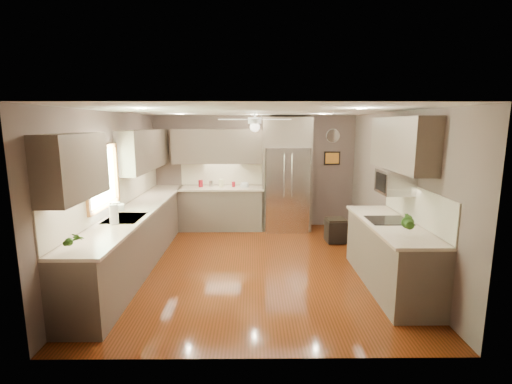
{
  "coord_description": "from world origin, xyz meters",
  "views": [
    {
      "loc": [
        -0.03,
        -5.83,
        2.3
      ],
      "look_at": [
        0.02,
        0.6,
        1.12
      ],
      "focal_mm": 26.0,
      "sensor_mm": 36.0,
      "label": 1
    }
  ],
  "objects_px": {
    "potted_plant_right": "(409,222)",
    "bowl": "(245,186)",
    "canister_b": "(211,184)",
    "stool": "(336,230)",
    "canister_d": "(234,184)",
    "soap_bottle": "(122,207)",
    "paper_towel": "(114,214)",
    "canister_a": "(201,183)",
    "refrigerator": "(286,176)",
    "microwave": "(395,182)",
    "potted_plant_left": "(74,240)",
    "canister_c": "(221,183)"
  },
  "relations": [
    {
      "from": "canister_a",
      "to": "soap_bottle",
      "type": "bearing_deg",
      "value": -110.2
    },
    {
      "from": "canister_d",
      "to": "refrigerator",
      "type": "bearing_deg",
      "value": -3.53
    },
    {
      "from": "soap_bottle",
      "to": "potted_plant_left",
      "type": "height_order",
      "value": "potted_plant_left"
    },
    {
      "from": "refrigerator",
      "to": "stool",
      "type": "relative_size",
      "value": 5.31
    },
    {
      "from": "potted_plant_right",
      "to": "canister_a",
      "type": "bearing_deg",
      "value": 130.32
    },
    {
      "from": "canister_b",
      "to": "potted_plant_right",
      "type": "bearing_deg",
      "value": -52.12
    },
    {
      "from": "potted_plant_left",
      "to": "bowl",
      "type": "xyz_separation_m",
      "value": [
        1.74,
        4.16,
        -0.12
      ]
    },
    {
      "from": "potted_plant_right",
      "to": "microwave",
      "type": "xyz_separation_m",
      "value": [
        0.12,
        0.87,
        0.37
      ]
    },
    {
      "from": "potted_plant_right",
      "to": "paper_towel",
      "type": "relative_size",
      "value": 1.18
    },
    {
      "from": "potted_plant_left",
      "to": "microwave",
      "type": "height_order",
      "value": "microwave"
    },
    {
      "from": "canister_b",
      "to": "stool",
      "type": "relative_size",
      "value": 0.29
    },
    {
      "from": "microwave",
      "to": "canister_d",
      "type": "bearing_deg",
      "value": 131.82
    },
    {
      "from": "canister_c",
      "to": "refrigerator",
      "type": "height_order",
      "value": "refrigerator"
    },
    {
      "from": "soap_bottle",
      "to": "canister_c",
      "type": "bearing_deg",
      "value": 61.06
    },
    {
      "from": "bowl",
      "to": "microwave",
      "type": "height_order",
      "value": "microwave"
    },
    {
      "from": "soap_bottle",
      "to": "paper_towel",
      "type": "bearing_deg",
      "value": -79.77
    },
    {
      "from": "soap_bottle",
      "to": "paper_towel",
      "type": "relative_size",
      "value": 0.69
    },
    {
      "from": "canister_d",
      "to": "soap_bottle",
      "type": "bearing_deg",
      "value": -123.48
    },
    {
      "from": "soap_bottle",
      "to": "refrigerator",
      "type": "relative_size",
      "value": 0.08
    },
    {
      "from": "canister_b",
      "to": "potted_plant_left",
      "type": "distance_m",
      "value": 4.37
    },
    {
      "from": "canister_b",
      "to": "stool",
      "type": "bearing_deg",
      "value": -22.14
    },
    {
      "from": "potted_plant_right",
      "to": "paper_towel",
      "type": "distance_m",
      "value": 3.9
    },
    {
      "from": "soap_bottle",
      "to": "paper_towel",
      "type": "xyz_separation_m",
      "value": [
        0.12,
        -0.64,
        0.04
      ]
    },
    {
      "from": "paper_towel",
      "to": "stool",
      "type": "bearing_deg",
      "value": 30.03
    },
    {
      "from": "canister_d",
      "to": "soap_bottle",
      "type": "height_order",
      "value": "soap_bottle"
    },
    {
      "from": "soap_bottle",
      "to": "potted_plant_right",
      "type": "distance_m",
      "value": 4.15
    },
    {
      "from": "canister_b",
      "to": "refrigerator",
      "type": "bearing_deg",
      "value": -3.31
    },
    {
      "from": "potted_plant_left",
      "to": "bowl",
      "type": "height_order",
      "value": "potted_plant_left"
    },
    {
      "from": "canister_b",
      "to": "bowl",
      "type": "height_order",
      "value": "canister_b"
    },
    {
      "from": "soap_bottle",
      "to": "stool",
      "type": "xyz_separation_m",
      "value": [
        3.68,
        1.42,
        -0.8
      ]
    },
    {
      "from": "potted_plant_right",
      "to": "canister_c",
      "type": "bearing_deg",
      "value": 125.91
    },
    {
      "from": "refrigerator",
      "to": "canister_b",
      "type": "bearing_deg",
      "value": 176.69
    },
    {
      "from": "potted_plant_right",
      "to": "bowl",
      "type": "height_order",
      "value": "potted_plant_right"
    },
    {
      "from": "canister_b",
      "to": "potted_plant_right",
      "type": "height_order",
      "value": "potted_plant_right"
    },
    {
      "from": "bowl",
      "to": "stool",
      "type": "bearing_deg",
      "value": -27.62
    },
    {
      "from": "potted_plant_left",
      "to": "paper_towel",
      "type": "height_order",
      "value": "paper_towel"
    },
    {
      "from": "refrigerator",
      "to": "paper_towel",
      "type": "relative_size",
      "value": 8.37
    },
    {
      "from": "canister_b",
      "to": "canister_d",
      "type": "distance_m",
      "value": 0.5
    },
    {
      "from": "canister_d",
      "to": "stool",
      "type": "height_order",
      "value": "canister_d"
    },
    {
      "from": "canister_a",
      "to": "soap_bottle",
      "type": "relative_size",
      "value": 0.77
    },
    {
      "from": "potted_plant_right",
      "to": "microwave",
      "type": "distance_m",
      "value": 0.95
    },
    {
      "from": "canister_d",
      "to": "potted_plant_left",
      "type": "xyz_separation_m",
      "value": [
        -1.5,
        -4.23,
        0.08
      ]
    },
    {
      "from": "canister_a",
      "to": "canister_d",
      "type": "bearing_deg",
      "value": 1.31
    },
    {
      "from": "refrigerator",
      "to": "paper_towel",
      "type": "xyz_separation_m",
      "value": [
        -2.66,
        -3.0,
        -0.11
      ]
    },
    {
      "from": "canister_d",
      "to": "canister_b",
      "type": "bearing_deg",
      "value": 177.21
    },
    {
      "from": "bowl",
      "to": "microwave",
      "type": "xyz_separation_m",
      "value": [
        2.24,
        -2.71,
        0.52
      ]
    },
    {
      "from": "microwave",
      "to": "canister_b",
      "type": "bearing_deg",
      "value": 136.77
    },
    {
      "from": "canister_c",
      "to": "paper_towel",
      "type": "xyz_separation_m",
      "value": [
        -1.22,
        -3.06,
        0.05
      ]
    },
    {
      "from": "bowl",
      "to": "potted_plant_left",
      "type": "bearing_deg",
      "value": -112.74
    },
    {
      "from": "canister_b",
      "to": "potted_plant_right",
      "type": "distance_m",
      "value": 4.66
    }
  ]
}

